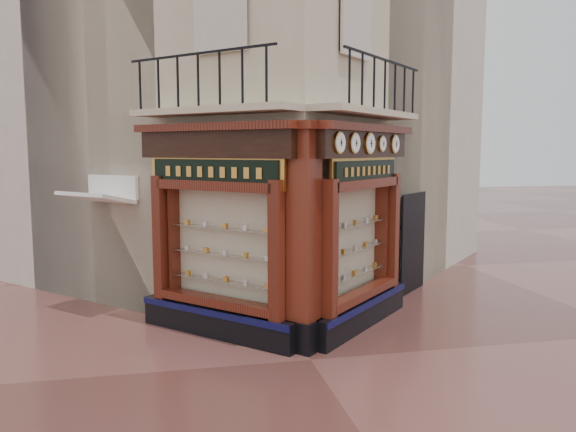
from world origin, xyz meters
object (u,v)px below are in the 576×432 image
object	(u,v)px
clock_d	(382,144)
awning	(100,313)
signboard_left	(213,172)
corner_pilaster	(304,240)
signboard_right	(366,171)
clock_e	(395,144)
clock_c	(370,143)
clock_b	(355,143)
clock_a	(340,143)

from	to	relation	value
clock_d	awning	xyz separation A→B (m)	(-5.67, 1.78, -3.62)
signboard_left	corner_pilaster	bearing A→B (deg)	-169.75
signboard_right	clock_e	bearing A→B (deg)	-5.45
signboard_left	clock_c	bearing A→B (deg)	-137.51
corner_pilaster	awning	distance (m)	5.24
awning	signboard_left	size ratio (longest dim) A/B	0.68
clock_b	clock_c	world-z (taller)	clock_c
signboard_right	clock_a	bearing A→B (deg)	-175.11
awning	signboard_right	bearing A→B (deg)	-156.44
clock_a	signboard_left	distance (m)	2.37
clock_d	clock_e	distance (m)	0.66
clock_a	awning	xyz separation A→B (m)	(-4.40, 3.05, -3.62)
clock_d	clock_e	size ratio (longest dim) A/B	0.82
clock_a	clock_e	size ratio (longest dim) A/B	0.97
clock_e	awning	size ratio (longest dim) A/B	0.25
clock_b	signboard_left	bearing A→B (deg)	121.92
clock_a	clock_c	distance (m)	1.22
clock_a	clock_d	xyz separation A→B (m)	(1.27, 1.27, 0.00)
clock_a	signboard_left	world-z (taller)	clock_a
clock_c	signboard_right	xyz separation A→B (m)	(-0.03, 0.13, -0.52)
clock_c	clock_b	bearing A→B (deg)	-180.00
corner_pilaster	awning	xyz separation A→B (m)	(-3.78, 3.07, -1.95)
clock_c	awning	world-z (taller)	clock_c
corner_pilaster	signboard_right	bearing A→B (deg)	-10.25
signboard_left	clock_e	bearing A→B (deg)	-124.02
clock_b	signboard_right	world-z (taller)	clock_b
clock_e	awning	bearing A→B (deg)	122.90
clock_d	signboard_left	size ratio (longest dim) A/B	0.14
clock_c	signboard_left	xyz separation A→B (m)	(-2.95, 0.13, -0.52)
clock_c	clock_d	distance (m)	0.57
clock_d	clock_e	xyz separation A→B (m)	(0.46, 0.46, 0.00)
clock_c	clock_d	bearing A→B (deg)	-0.00
clock_a	clock_b	world-z (taller)	same
clock_d	clock_c	bearing A→B (deg)	180.00
corner_pilaster	clock_c	distance (m)	2.41
clock_d	awning	distance (m)	6.96
signboard_left	signboard_right	size ratio (longest dim) A/B	1.13
clock_b	clock_e	world-z (taller)	clock_e
clock_b	clock_e	distance (m)	1.87
corner_pilaster	clock_e	world-z (taller)	corner_pilaster
corner_pilaster	signboard_left	distance (m)	2.12
clock_d	signboard_left	xyz separation A→B (m)	(-3.36, -0.28, -0.52)
clock_b	clock_c	distance (m)	0.64
corner_pilaster	clock_d	bearing A→B (deg)	-10.73
awning	signboard_left	bearing A→B (deg)	-176.60
signboard_left	clock_a	bearing A→B (deg)	-160.43
corner_pilaster	signboard_right	world-z (taller)	corner_pilaster
clock_a	clock_d	bearing A→B (deg)	-0.00
clock_a	signboard_right	bearing A→B (deg)	4.89
clock_b	clock_d	size ratio (longest dim) A/B	1.18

